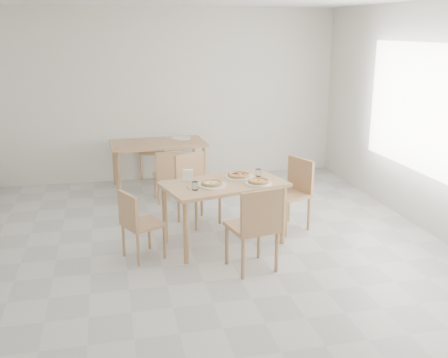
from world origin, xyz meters
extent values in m
plane|color=beige|center=(0.00, 0.00, 0.00)|extent=(7.00, 7.00, 0.00)
plane|color=silver|center=(0.00, 3.50, 1.40)|extent=(6.00, 0.00, 6.00)
plane|color=silver|center=(0.00, -3.50, 1.40)|extent=(6.00, 0.00, 6.00)
cube|color=white|center=(2.98, 0.30, 1.50)|extent=(1.60, 0.02, 3.20)
cube|color=tan|center=(0.42, 0.49, 0.73)|extent=(1.52, 1.09, 0.04)
cylinder|color=tan|center=(-0.11, 0.03, 0.35)|extent=(0.06, 0.06, 0.71)
cylinder|color=tan|center=(1.09, 0.33, 0.35)|extent=(0.06, 0.06, 0.71)
cylinder|color=tan|center=(-0.26, 0.65, 0.35)|extent=(0.06, 0.06, 0.71)
cylinder|color=tan|center=(0.94, 0.95, 0.35)|extent=(0.06, 0.06, 0.71)
cube|color=tan|center=(0.55, -0.23, 0.47)|extent=(0.54, 0.54, 0.04)
cube|color=tan|center=(0.59, -0.43, 0.71)|extent=(0.46, 0.13, 0.43)
cylinder|color=tan|center=(0.70, 0.00, 0.22)|extent=(0.04, 0.04, 0.45)
cylinder|color=tan|center=(0.32, -0.08, 0.22)|extent=(0.04, 0.04, 0.45)
cylinder|color=tan|center=(0.78, -0.38, 0.22)|extent=(0.04, 0.04, 0.45)
cylinder|color=tan|center=(0.40, -0.46, 0.22)|extent=(0.04, 0.04, 0.45)
cube|color=tan|center=(0.25, 1.22, 0.46)|extent=(0.60, 0.60, 0.04)
cube|color=tan|center=(0.16, 1.40, 0.69)|extent=(0.42, 0.24, 0.42)
cylinder|color=tan|center=(0.17, 0.96, 0.22)|extent=(0.04, 0.04, 0.44)
cylinder|color=tan|center=(0.51, 1.14, 0.22)|extent=(0.04, 0.04, 0.44)
cylinder|color=tan|center=(-0.01, 1.30, 0.22)|extent=(0.04, 0.04, 0.44)
cylinder|color=tan|center=(0.33, 1.48, 0.22)|extent=(0.04, 0.04, 0.44)
cube|color=tan|center=(-0.54, 0.29, 0.39)|extent=(0.51, 0.51, 0.04)
cube|color=tan|center=(-0.70, 0.22, 0.60)|extent=(0.20, 0.36, 0.37)
cylinder|color=tan|center=(-0.32, 0.22, 0.19)|extent=(0.03, 0.03, 0.38)
cylinder|color=tan|center=(-0.46, 0.51, 0.19)|extent=(0.03, 0.03, 0.38)
cylinder|color=tan|center=(-0.62, 0.08, 0.19)|extent=(0.03, 0.03, 0.38)
cylinder|color=tan|center=(-0.76, 0.37, 0.19)|extent=(0.03, 0.03, 0.38)
cube|color=tan|center=(1.30, 0.77, 0.45)|extent=(0.58, 0.58, 0.04)
cube|color=tan|center=(1.49, 0.85, 0.69)|extent=(0.21, 0.43, 0.42)
cylinder|color=tan|center=(1.06, 0.88, 0.22)|extent=(0.04, 0.04, 0.43)
cylinder|color=tan|center=(1.20, 0.52, 0.22)|extent=(0.04, 0.04, 0.43)
cylinder|color=tan|center=(1.41, 1.02, 0.22)|extent=(0.04, 0.04, 0.43)
cylinder|color=tan|center=(1.55, 0.67, 0.22)|extent=(0.04, 0.04, 0.43)
cylinder|color=white|center=(0.79, 0.36, 0.76)|extent=(0.31, 0.31, 0.02)
cylinder|color=white|center=(0.25, 0.39, 0.76)|extent=(0.33, 0.33, 0.02)
cylinder|color=white|center=(0.64, 0.66, 0.76)|extent=(0.34, 0.34, 0.02)
cylinder|color=tan|center=(0.79, 0.36, 0.77)|extent=(0.27, 0.27, 0.01)
torus|color=tan|center=(0.79, 0.36, 0.78)|extent=(0.27, 0.27, 0.03)
cylinder|color=orange|center=(0.79, 0.36, 0.78)|extent=(0.21, 0.21, 0.01)
ellipsoid|color=#165714|center=(0.79, 0.36, 0.79)|extent=(0.05, 0.04, 0.01)
cylinder|color=tan|center=(0.25, 0.39, 0.77)|extent=(0.27, 0.27, 0.01)
torus|color=tan|center=(0.25, 0.39, 0.78)|extent=(0.27, 0.27, 0.03)
cylinder|color=white|center=(0.25, 0.39, 0.78)|extent=(0.21, 0.21, 0.01)
cylinder|color=tan|center=(0.64, 0.66, 0.77)|extent=(0.34, 0.34, 0.01)
torus|color=tan|center=(0.64, 0.66, 0.78)|extent=(0.34, 0.34, 0.03)
cylinder|color=orange|center=(0.64, 0.66, 0.78)|extent=(0.26, 0.26, 0.01)
cylinder|color=white|center=(0.04, 0.29, 0.80)|extent=(0.07, 0.07, 0.09)
cylinder|color=white|center=(0.88, 0.67, 0.79)|extent=(0.07, 0.07, 0.09)
cube|color=silver|center=(0.02, 0.63, 0.76)|extent=(0.14, 0.08, 0.01)
cube|color=white|center=(0.02, 0.63, 0.83)|extent=(0.12, 0.07, 0.13)
cube|color=silver|center=(0.10, 0.60, 0.75)|extent=(0.06, 0.17, 0.01)
cube|color=silver|center=(-0.02, 0.35, 0.75)|extent=(0.03, 0.17, 0.01)
cube|color=tan|center=(-0.10, 2.90, 0.73)|extent=(1.51, 0.92, 0.04)
cylinder|color=tan|center=(-0.74, 2.51, 0.35)|extent=(0.06, 0.06, 0.71)
cylinder|color=tan|center=(0.58, 2.59, 0.35)|extent=(0.06, 0.06, 0.71)
cylinder|color=tan|center=(-0.78, 3.21, 0.35)|extent=(0.06, 0.06, 0.71)
cylinder|color=tan|center=(0.54, 3.29, 0.35)|extent=(0.06, 0.06, 0.71)
cube|color=tan|center=(-0.04, 2.24, 0.39)|extent=(0.41, 0.41, 0.04)
cube|color=tan|center=(-0.02, 2.07, 0.59)|extent=(0.39, 0.06, 0.37)
cylinder|color=tan|center=(0.12, 2.42, 0.19)|extent=(0.03, 0.03, 0.38)
cylinder|color=tan|center=(-0.21, 2.39, 0.19)|extent=(0.03, 0.03, 0.38)
cylinder|color=tan|center=(0.14, 2.09, 0.19)|extent=(0.03, 0.03, 0.38)
cylinder|color=tan|center=(-0.19, 2.06, 0.19)|extent=(0.03, 0.03, 0.38)
cube|color=tan|center=(-0.16, 3.64, 0.44)|extent=(0.44, 0.44, 0.04)
cube|color=tan|center=(-0.16, 3.83, 0.67)|extent=(0.43, 0.04, 0.41)
cylinder|color=tan|center=(-0.34, 3.45, 0.21)|extent=(0.04, 0.04, 0.42)
cylinder|color=tan|center=(0.03, 3.45, 0.21)|extent=(0.04, 0.04, 0.42)
cylinder|color=tan|center=(-0.35, 3.82, 0.21)|extent=(0.04, 0.04, 0.42)
cylinder|color=tan|center=(0.03, 3.82, 0.21)|extent=(0.04, 0.04, 0.42)
cylinder|color=white|center=(0.29, 3.09, 0.76)|extent=(0.31, 0.31, 0.02)
camera|label=1|loc=(-0.86, -5.15, 2.46)|focal=42.00mm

